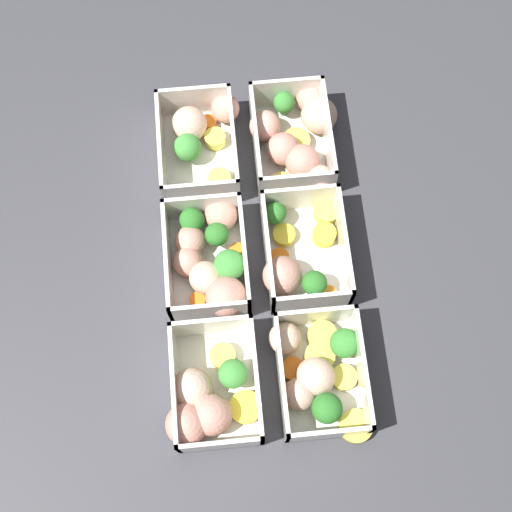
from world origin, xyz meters
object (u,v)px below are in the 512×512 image
object	(u,v)px
container_far_left	(296,138)
container_far_center	(299,256)
container_near_center	(210,260)
container_near_left	(200,138)
container_far_right	(318,373)
container_near_right	(208,398)

from	to	relation	value
container_far_left	container_far_center	bearing A→B (deg)	-5.40
container_near_center	container_far_center	world-z (taller)	same
container_near_left	container_far_right	distance (m)	0.35
container_near_left	container_far_left	distance (m)	0.13
container_near_center	container_far_center	distance (m)	0.11
container_far_left	container_far_right	world-z (taller)	same
container_far_right	container_near_center	bearing A→B (deg)	-142.84
container_near_left	container_far_left	bearing A→B (deg)	84.08
container_near_left	container_far_left	world-z (taller)	same
container_near_center	container_far_right	xyz separation A→B (m)	(0.15, 0.12, -0.00)
container_far_left	container_far_right	xyz separation A→B (m)	(0.31, -0.01, -0.00)
container_far_center	container_far_right	distance (m)	0.15
container_near_left	container_far_right	world-z (taller)	same
container_near_right	container_far_center	xyz separation A→B (m)	(-0.17, 0.13, -0.00)
container_near_right	container_far_left	bearing A→B (deg)	156.68
container_far_left	container_near_center	bearing A→B (deg)	-38.41
container_near_left	container_far_center	bearing A→B (deg)	32.28
container_near_left	container_near_right	world-z (taller)	same
container_far_right	container_far_center	bearing A→B (deg)	-178.13
container_far_right	container_near_left	bearing A→B (deg)	-160.21
container_far_left	container_far_center	size ratio (longest dim) A/B	1.18
container_near_left	container_near_right	distance (m)	0.34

